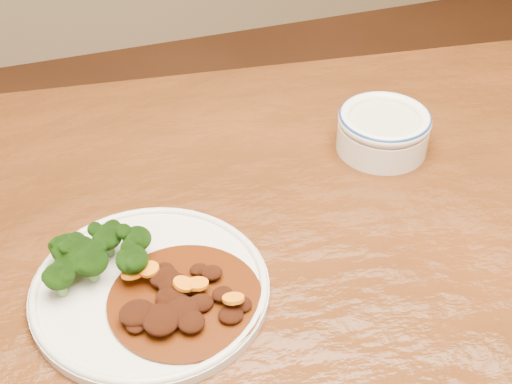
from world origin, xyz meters
name	(u,v)px	position (x,y,z in m)	size (l,w,h in m)	color
dining_table	(351,314)	(0.00, 0.00, 0.67)	(1.60, 1.07, 0.75)	#57280F
dinner_plate	(150,288)	(-0.22, 0.03, 0.76)	(0.25, 0.25, 0.02)	silver
broccoli_florets	(94,254)	(-0.27, 0.07, 0.79)	(0.12, 0.08, 0.04)	#68984E
mince_stew	(180,301)	(-0.20, -0.01, 0.77)	(0.16, 0.16, 0.03)	#4B1D08
dip_bowl	(383,129)	(0.12, 0.19, 0.78)	(0.12, 0.12, 0.05)	white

